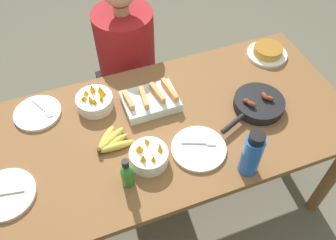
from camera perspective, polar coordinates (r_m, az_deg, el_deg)
name	(u,v)px	position (r m, az deg, el deg)	size (l,w,h in m)	color
ground_plane	(168,198)	(2.36, 0.00, -12.46)	(14.00, 14.00, 0.00)	#666051
dining_table	(168,136)	(1.79, 0.00, -2.61)	(1.81, 0.86, 0.77)	brown
banana_bunch	(111,142)	(1.64, -9.12, -3.47)	(0.19, 0.15, 0.04)	gold
melon_tray	(151,100)	(1.77, -2.80, 3.16)	(0.27, 0.20, 0.09)	silver
skillet	(258,104)	(1.81, 14.25, 2.49)	(0.38, 0.25, 0.08)	black
frittata_plate_center	(268,52)	(2.13, 15.67, 10.49)	(0.23, 0.23, 0.06)	white
empty_plate_near_front	(6,194)	(1.64, -24.56, -10.81)	(0.25, 0.25, 0.02)	white
empty_plate_far_left	(38,113)	(1.86, -20.19, 1.06)	(0.23, 0.23, 0.02)	white
empty_plate_far_right	(199,149)	(1.62, 4.94, -4.59)	(0.25, 0.25, 0.02)	white
fruit_bowl_mango	(95,101)	(1.79, -11.67, 3.07)	(0.18, 0.18, 0.12)	white
fruit_bowl_citrus	(149,156)	(1.56, -3.11, -5.82)	(0.17, 0.17, 0.11)	white
water_bottle	(252,154)	(1.51, 13.30, -5.33)	(0.08, 0.08, 0.24)	blue
hot_sauce_bottle	(127,174)	(1.48, -6.58, -8.57)	(0.05, 0.05, 0.17)	#337F2D
person_figure	(129,77)	(2.33, -6.27, 6.83)	(0.38, 0.38, 1.23)	black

